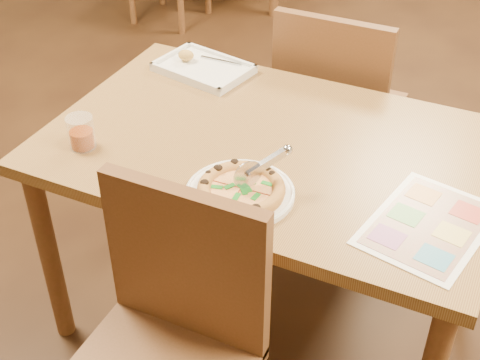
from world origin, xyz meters
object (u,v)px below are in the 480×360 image
at_px(pizza, 241,189).
at_px(glass_tumbler, 81,134).
at_px(menu, 428,225).
at_px(dining_table, 271,167).
at_px(chair_near, 170,323).
at_px(pizza_cutter, 261,166).
at_px(plate, 240,193).
at_px(chair_far, 335,96).
at_px(appetizer_tray, 202,68).

height_order(pizza, glass_tumbler, glass_tumbler).
height_order(glass_tumbler, menu, glass_tumbler).
xyz_separation_m(dining_table, menu, (0.49, -0.17, 0.09)).
distance_m(chair_near, pizza_cutter, 0.45).
relative_size(plate, glass_tumbler, 2.95).
relative_size(chair_near, pizza_cutter, 3.63).
xyz_separation_m(pizza, menu, (0.46, 0.10, -0.02)).
xyz_separation_m(chair_far, appetizer_tray, (-0.39, -0.30, 0.16)).
xyz_separation_m(dining_table, chair_far, (-0.00, 0.60, -0.07)).
distance_m(pizza, pizza_cutter, 0.08).
bearing_deg(dining_table, chair_far, 90.00).
xyz_separation_m(pizza_cutter, glass_tumbler, (-0.55, -0.02, -0.04)).
bearing_deg(menu, glass_tumbler, -175.49).
distance_m(dining_table, menu, 0.53).
bearing_deg(pizza_cutter, dining_table, 53.88).
bearing_deg(appetizer_tray, glass_tumbler, -99.33).
relative_size(chair_near, glass_tumbler, 4.90).
height_order(chair_near, menu, chair_near).
bearing_deg(appetizer_tray, pizza, -53.84).
xyz_separation_m(dining_table, chair_near, (0.00, -0.60, -0.07)).
distance_m(plate, glass_tumbler, 0.50).
height_order(dining_table, appetizer_tray, appetizer_tray).
height_order(pizza, appetizer_tray, appetizer_tray).
distance_m(glass_tumbler, menu, 0.97).
distance_m(chair_far, glass_tumbler, 1.00).
relative_size(appetizer_tray, menu, 0.95).
xyz_separation_m(glass_tumbler, menu, (0.97, 0.08, -0.04)).
xyz_separation_m(pizza_cutter, appetizer_tray, (-0.46, 0.53, -0.07)).
bearing_deg(glass_tumbler, chair_far, 60.59).
xyz_separation_m(dining_table, glass_tumbler, (-0.48, -0.25, 0.13)).
xyz_separation_m(appetizer_tray, glass_tumbler, (-0.09, -0.55, 0.03)).
relative_size(dining_table, pizza_cutter, 10.05).
bearing_deg(menu, chair_far, 122.30).
bearing_deg(plate, pizza, -44.24).
bearing_deg(chair_far, glass_tumbler, 60.59).
xyz_separation_m(plate, menu, (0.47, 0.09, -0.01)).
distance_m(dining_table, chair_near, 0.61).
distance_m(chair_near, pizza, 0.38).
height_order(pizza, menu, pizza).
height_order(dining_table, menu, menu).
distance_m(pizza_cutter, appetizer_tray, 0.71).
distance_m(chair_far, menu, 0.93).
height_order(dining_table, pizza_cutter, pizza_cutter).
distance_m(pizza, menu, 0.47).
relative_size(pizza, glass_tumbler, 2.37).
height_order(dining_table, chair_near, chair_near).
relative_size(dining_table, chair_near, 2.77).
distance_m(dining_table, chair_far, 0.61).
distance_m(pizza_cutter, menu, 0.44).
relative_size(chair_near, chair_far, 1.00).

